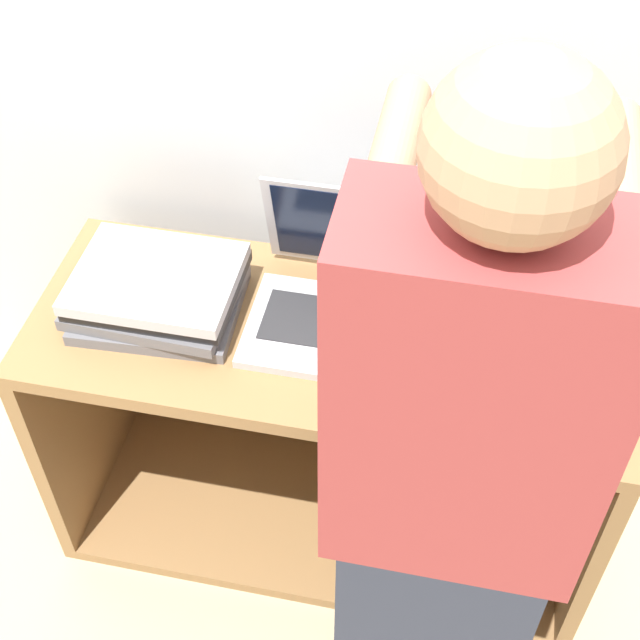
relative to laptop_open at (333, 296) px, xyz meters
The scene contains 7 objects.
ground_plane 0.85m from the laptop_open, 90.00° to the right, with size 12.00×12.00×0.00m, color tan.
wall_back 0.51m from the laptop_open, 90.00° to the left, with size 8.00×0.05×2.40m.
cart 0.42m from the laptop_open, 90.00° to the left, with size 1.30×0.52×0.73m.
laptop_open is the anchor object (origin of this frame).
laptop_stack_left 0.38m from the laptop_open, behind, with size 0.36×0.29×0.11m.
laptop_stack_right 0.38m from the laptop_open, ahead, with size 0.37×0.30×0.14m.
person 0.61m from the laptop_open, 60.26° to the right, with size 0.40×0.53×1.69m.
Camera 1 is at (0.25, -1.03, 2.13)m, focal length 50.00 mm.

